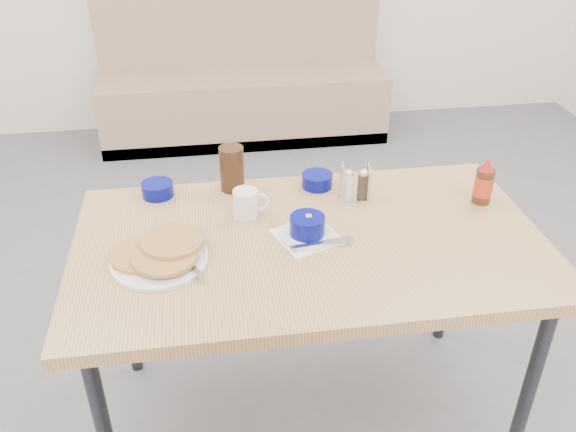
{
  "coord_description": "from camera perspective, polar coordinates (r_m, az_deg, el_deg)",
  "views": [
    {
      "loc": [
        -0.29,
        -1.23,
        1.77
      ],
      "look_at": [
        -0.06,
        0.29,
        0.82
      ],
      "focal_mm": 38.0,
      "sensor_mm": 36.0,
      "label": 1
    }
  ],
  "objects": [
    {
      "name": "booth_bench",
      "position": [
        4.27,
        -4.26,
        12.14
      ],
      "size": [
        1.9,
        0.56,
        1.22
      ],
      "color": "tan",
      "rests_on": "ground"
    },
    {
      "name": "creamer_bowl",
      "position": [
        2.07,
        -12.1,
        2.45
      ],
      "size": [
        0.1,
        0.1,
        0.05
      ],
      "rotation": [
        0.0,
        0.0,
        -0.01
      ],
      "color": "#04096F",
      "rests_on": "dining_table"
    },
    {
      "name": "amber_tumbler",
      "position": [
        2.05,
        -5.27,
        4.44
      ],
      "size": [
        0.09,
        0.09,
        0.15
      ],
      "primitive_type": "cylinder",
      "rotation": [
        0.0,
        0.0,
        0.16
      ],
      "color": "#311C0F",
      "rests_on": "dining_table"
    },
    {
      "name": "syrup_bottle",
      "position": [
        2.07,
        17.85,
        2.91
      ],
      "size": [
        0.06,
        0.06,
        0.16
      ],
      "rotation": [
        0.0,
        0.0,
        0.37
      ],
      "color": "#47230F",
      "rests_on": "dining_table"
    },
    {
      "name": "sugar_wrapper",
      "position": [
        1.81,
        -10.33,
        -2.9
      ],
      "size": [
        0.04,
        0.03,
        0.0
      ],
      "primitive_type": "cube",
      "rotation": [
        0.0,
        0.0,
        0.36
      ],
      "color": "#D15A45",
      "rests_on": "dining_table"
    },
    {
      "name": "coffee_mug",
      "position": [
        1.91,
        -3.86,
        1.24
      ],
      "size": [
        0.12,
        0.08,
        0.09
      ],
      "rotation": [
        0.0,
        0.0,
        -0.01
      ],
      "color": "white",
      "rests_on": "dining_table"
    },
    {
      "name": "grits_setting",
      "position": [
        1.81,
        1.83,
        -1.18
      ],
      "size": [
        0.24,
        0.22,
        0.07
      ],
      "rotation": [
        0.0,
        0.0,
        0.36
      ],
      "color": "white",
      "rests_on": "dining_table"
    },
    {
      "name": "condiment_caddy",
      "position": [
        2.02,
        6.33,
        2.79
      ],
      "size": [
        0.11,
        0.07,
        0.13
      ],
      "rotation": [
        0.0,
        0.0,
        -0.09
      ],
      "color": "silver",
      "rests_on": "dining_table"
    },
    {
      "name": "pancake_plate",
      "position": [
        1.75,
        -11.91,
        -3.61
      ],
      "size": [
        0.27,
        0.27,
        0.05
      ],
      "rotation": [
        0.0,
        0.0,
        0.14
      ],
      "color": "white",
      "rests_on": "dining_table"
    },
    {
      "name": "butter_bowl",
      "position": [
        2.08,
        2.74,
        3.34
      ],
      "size": [
        0.1,
        0.1,
        0.05
      ],
      "rotation": [
        0.0,
        0.0,
        -0.0
      ],
      "color": "#04096F",
      "rests_on": "dining_table"
    },
    {
      "name": "dining_table",
      "position": [
        1.85,
        2.04,
        -3.73
      ],
      "size": [
        1.4,
        0.8,
        0.76
      ],
      "color": "tan",
      "rests_on": "ground"
    }
  ]
}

